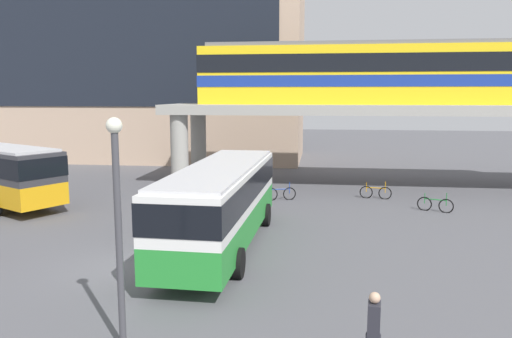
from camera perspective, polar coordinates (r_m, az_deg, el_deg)
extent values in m
plane|color=#515156|center=(27.18, -6.86, -4.02)|extent=(120.00, 120.00, 0.00)
cube|color=tan|center=(48.50, -13.97, 12.08)|extent=(31.28, 11.34, 18.20)
cube|color=black|center=(43.30, -16.82, 13.64)|extent=(28.15, 0.10, 10.19)
cube|color=#9E9B93|center=(32.99, 18.53, 6.49)|extent=(32.38, 6.53, 0.60)
cylinder|color=#9E9B93|center=(31.32, -8.75, 1.92)|extent=(1.10, 1.10, 4.66)
cylinder|color=#9E9B93|center=(36.05, -6.60, 2.82)|extent=(1.10, 1.10, 4.66)
cube|color=yellow|center=(32.70, 15.53, 10.29)|extent=(24.43, 2.90, 3.60)
cube|color=navy|center=(32.69, 15.51, 9.66)|extent=(24.49, 2.96, 0.70)
cube|color=black|center=(32.74, 15.59, 11.55)|extent=(24.49, 2.96, 1.10)
cube|color=slate|center=(32.83, 15.67, 13.64)|extent=(23.46, 2.61, 0.24)
cube|color=#268C33|center=(19.27, -3.92, -5.97)|extent=(2.83, 11.07, 1.10)
cube|color=white|center=(18.99, -3.95, -2.17)|extent=(2.83, 11.07, 1.50)
cube|color=black|center=(18.97, -3.96, -1.95)|extent=(2.87, 11.11, 0.96)
cube|color=silver|center=(18.85, -3.98, 0.25)|extent=(2.69, 10.52, 0.12)
cylinder|color=black|center=(23.01, -4.99, -5.01)|extent=(0.31, 1.01, 1.00)
cylinder|color=black|center=(22.55, 1.22, -5.26)|extent=(0.31, 1.01, 1.00)
cylinder|color=black|center=(16.92, -10.46, -10.11)|extent=(0.31, 1.01, 1.00)
cylinder|color=black|center=(16.29, -1.99, -10.71)|extent=(0.31, 1.01, 1.00)
cylinder|color=black|center=(28.53, -23.28, -3.03)|extent=(1.01, 0.72, 1.00)
torus|color=black|center=(28.10, 3.86, -2.85)|extent=(0.72, 0.28, 0.74)
torus|color=black|center=(27.87, 1.76, -2.93)|extent=(0.72, 0.28, 0.74)
cylinder|color=#1E3FA5|center=(27.93, 2.81, -2.33)|extent=(1.02, 0.36, 0.05)
cylinder|color=#1E3FA5|center=(27.81, 1.76, -2.32)|extent=(0.04, 0.04, 0.55)
cylinder|color=#1E3FA5|center=(28.03, 3.86, -2.15)|extent=(0.04, 0.04, 0.65)
torus|color=black|center=(26.73, 20.94, -3.99)|extent=(0.71, 0.33, 0.74)
torus|color=black|center=(26.89, 18.73, -3.81)|extent=(0.71, 0.33, 0.74)
cylinder|color=#1E7F33|center=(26.75, 19.86, -3.31)|extent=(0.99, 0.44, 0.05)
cylinder|color=#1E7F33|center=(26.83, 18.76, -3.18)|extent=(0.04, 0.04, 0.55)
cylinder|color=#1E7F33|center=(26.66, 20.98, -3.26)|extent=(0.04, 0.04, 0.65)
torus|color=black|center=(29.12, 14.56, -2.71)|extent=(0.74, 0.18, 0.74)
torus|color=black|center=(29.17, 12.50, -2.62)|extent=(0.74, 0.18, 0.74)
cylinder|color=orange|center=(29.09, 13.55, -2.12)|extent=(1.04, 0.22, 0.05)
cylinder|color=orange|center=(29.11, 12.52, -2.04)|extent=(0.04, 0.04, 0.55)
cylinder|color=orange|center=(29.06, 14.59, -2.03)|extent=(0.04, 0.04, 0.65)
cube|color=#26262D|center=(11.14, 13.36, -16.35)|extent=(0.31, 0.43, 0.69)
sphere|color=tan|center=(10.96, 13.44, -14.14)|extent=(0.24, 0.24, 0.24)
cylinder|color=#3F3F44|center=(11.78, -15.41, -8.27)|extent=(0.16, 0.16, 5.05)
sphere|color=silver|center=(11.31, -15.94, 4.82)|extent=(0.36, 0.36, 0.36)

